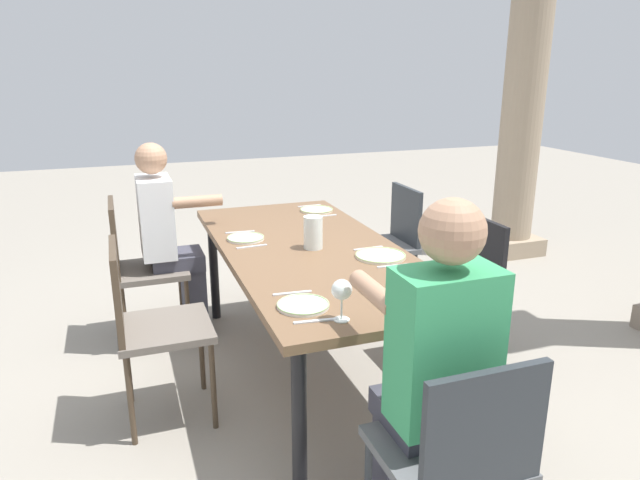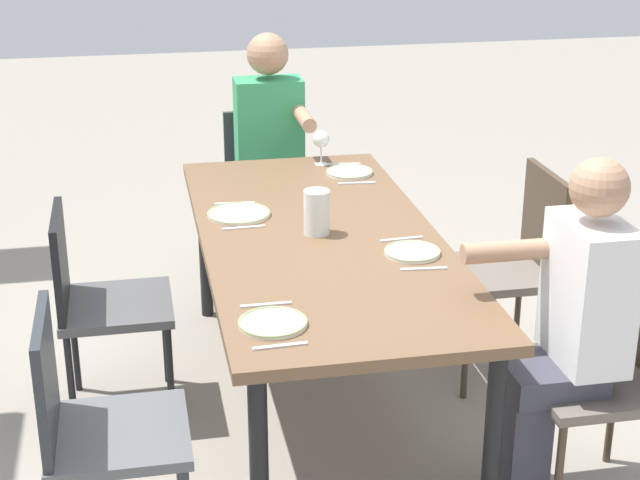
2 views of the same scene
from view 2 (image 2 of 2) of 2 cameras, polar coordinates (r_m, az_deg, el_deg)
ground_plane at (r=4.23m, az=-0.03°, el=-9.39°), size 16.00×16.00×0.00m
dining_table at (r=3.92m, az=-0.03°, el=-0.55°), size 2.10×0.92×0.76m
chair_west_north at (r=3.22m, az=-12.90°, el=-10.03°), size 0.44×0.44×0.87m
chair_west_south at (r=3.58m, az=16.63°, el=-6.74°), size 0.44×0.44×0.92m
chair_mid_north at (r=4.05m, az=-12.65°, el=-3.12°), size 0.44×0.44×0.87m
chair_mid_south at (r=4.34m, az=11.09°, el=-1.02°), size 0.44×0.44×0.92m
chair_head_east at (r=5.34m, az=-3.05°, el=3.31°), size 0.44×0.44×0.87m
diner_woman_green at (r=3.43m, az=13.82°, el=-5.00°), size 0.35×0.49×1.26m
diner_man_white at (r=5.11m, az=-2.77°, el=4.83°), size 0.49×0.35×1.32m
plate_0 at (r=3.15m, az=-2.71°, el=-4.73°), size 0.22×0.22×0.02m
fork_0 at (r=3.02m, az=-2.28°, el=-6.06°), size 0.02×0.17×0.01m
spoon_0 at (r=3.29m, az=-3.10°, el=-3.70°), size 0.02×0.17×0.01m
plate_1 at (r=3.71m, az=5.29°, el=-0.68°), size 0.21×0.21×0.02m
fork_1 at (r=3.58m, az=5.95°, el=-1.65°), size 0.03×0.17×0.01m
spoon_1 at (r=3.85m, az=4.67°, el=0.06°), size 0.03×0.17×0.01m
plate_2 at (r=4.10m, az=-4.65°, el=1.51°), size 0.26×0.26×0.02m
fork_2 at (r=3.96m, az=-4.39°, el=0.71°), size 0.02×0.17×0.01m
spoon_2 at (r=4.24m, az=-4.89°, el=2.10°), size 0.03×0.17×0.01m
plate_3 at (r=4.63m, az=1.69°, el=3.90°), size 0.22×0.22×0.02m
wine_glass_3 at (r=4.74m, az=0.07°, el=5.73°), size 0.08×0.08×0.17m
fork_3 at (r=4.49m, az=2.11°, el=3.27°), size 0.03×0.17×0.01m
spoon_3 at (r=4.77m, az=1.30°, el=4.36°), size 0.04×0.17×0.01m
water_pitcher at (r=3.87m, az=-0.19°, el=1.47°), size 0.10×0.10×0.18m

